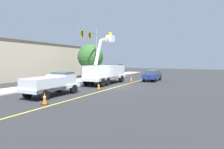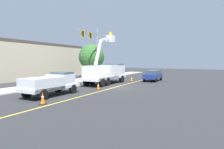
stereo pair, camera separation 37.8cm
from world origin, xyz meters
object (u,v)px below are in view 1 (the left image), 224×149
Objects in this scene: traffic_signal_mast at (92,45)px; passing_minivan at (152,75)px; traffic_cone_leading at (45,98)px; traffic_cone_mid_front at (99,86)px; utility_bucket_truck at (106,72)px; traffic_cone_mid_rear at (131,79)px; service_pickup_truck at (52,83)px.

passing_minivan is at bearing -70.78° from traffic_signal_mast.
traffic_cone_leading is 7.96m from traffic_cone_mid_front.
utility_bucket_truck is at bearing 24.59° from traffic_cone_mid_front.
traffic_signal_mast is at bearing 53.44° from utility_bucket_truck.
traffic_cone_mid_front is at bearing 6.01° from traffic_cone_leading.
traffic_signal_mast is at bearing 95.00° from traffic_cone_mid_rear.
service_pickup_truck is (-10.09, -0.79, -0.49)m from utility_bucket_truck.
utility_bucket_truck is at bearing -126.56° from traffic_signal_mast.
service_pickup_truck is at bearing 164.36° from traffic_cone_mid_front.
service_pickup_truck reaches higher than traffic_cone_leading.
traffic_cone_leading reaches higher than traffic_cone_mid_front.
traffic_signal_mast reaches higher than passing_minivan.
utility_bucket_truck reaches higher than passing_minivan.
service_pickup_truck is 0.67× the size of traffic_signal_mast.
traffic_cone_mid_rear is (17.20, 1.35, -0.04)m from traffic_cone_leading.
utility_bucket_truck is 10.13m from service_pickup_truck.
utility_bucket_truck is 5.53m from traffic_cone_mid_front.
service_pickup_truck is at bearing 40.02° from traffic_cone_leading.
traffic_cone_mid_rear is at bearing -3.71° from service_pickup_truck.
utility_bucket_truck is 9.44× the size of traffic_cone_leading.
passing_minivan is (17.10, -3.34, -0.15)m from service_pickup_truck.
utility_bucket_truck is at bearing 149.50° from passing_minivan.
traffic_cone_leading is 17.25m from traffic_cone_mid_rear.
utility_bucket_truck is 1.70× the size of passing_minivan.
traffic_cone_leading is at bearing -175.51° from traffic_cone_mid_rear.
passing_minivan is at bearing -11.06° from service_pickup_truck.
traffic_cone_leading is at bearing -139.98° from service_pickup_truck.
service_pickup_truck reaches higher than traffic_cone_mid_rear.
traffic_cone_mid_front is at bearing 170.98° from passing_minivan.
traffic_cone_mid_rear is (14.48, -0.94, -0.73)m from service_pickup_truck.
service_pickup_truck is 15.78m from traffic_signal_mast.
traffic_cone_mid_rear is (-2.62, 2.41, -0.58)m from passing_minivan.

